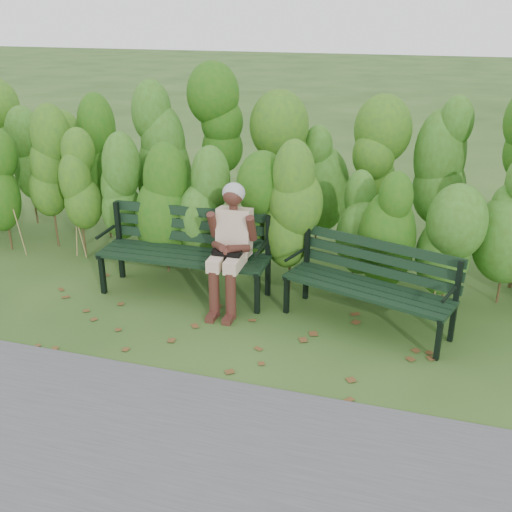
# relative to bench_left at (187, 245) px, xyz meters

# --- Properties ---
(ground) EXTENTS (80.00, 80.00, 0.00)m
(ground) POSITION_rel_bench_left_xyz_m (1.00, -0.77, -0.60)
(ground) COLOR #244617
(footpath) EXTENTS (60.00, 2.50, 0.01)m
(footpath) POSITION_rel_bench_left_xyz_m (1.00, -2.97, -0.60)
(footpath) COLOR #474749
(footpath) RESTS_ON ground
(hedge_band) EXTENTS (11.04, 1.67, 2.42)m
(hedge_band) POSITION_rel_bench_left_xyz_m (1.00, 1.09, 0.66)
(hedge_band) COLOR #47381E
(hedge_band) RESTS_ON ground
(leaf_litter) EXTENTS (6.09, 1.98, 0.01)m
(leaf_litter) POSITION_rel_bench_left_xyz_m (1.30, -0.94, -0.60)
(leaf_litter) COLOR brown
(leaf_litter) RESTS_ON ground
(bench_left) EXTENTS (2.06, 0.71, 1.02)m
(bench_left) POSITION_rel_bench_left_xyz_m (0.00, 0.00, 0.00)
(bench_left) COLOR black
(bench_left) RESTS_ON ground
(bench_right) EXTENTS (1.94, 1.13, 0.92)m
(bench_right) POSITION_rel_bench_left_xyz_m (2.24, -0.19, -0.06)
(bench_right) COLOR black
(bench_right) RESTS_ON ground
(seated_woman) EXTENTS (0.56, 0.82, 1.44)m
(seated_woman) POSITION_rel_bench_left_xyz_m (0.63, -0.19, 0.22)
(seated_woman) COLOR beige
(seated_woman) RESTS_ON ground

